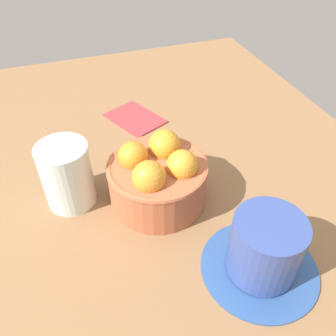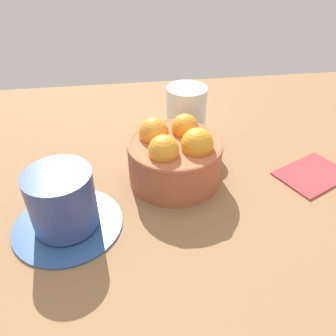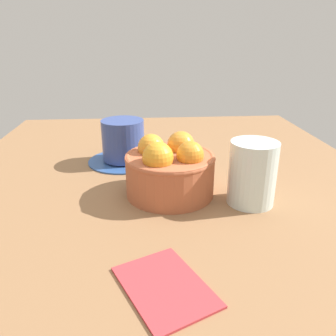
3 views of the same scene
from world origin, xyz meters
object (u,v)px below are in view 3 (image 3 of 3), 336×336
folded_napkin (165,285)px  terracotta_bowl (170,169)px  water_glass (252,173)px  coffee_cup (123,143)px

folded_napkin → terracotta_bowl: bearing=174.0°
terracotta_bowl → water_glass: bearing=71.9°
terracotta_bowl → coffee_cup: size_ratio=0.99×
terracotta_bowl → water_glass: same height
coffee_cup → folded_napkin: (39.04, 6.00, -3.69)cm
terracotta_bowl → folded_napkin: bearing=-6.0°
terracotta_bowl → coffee_cup: (-16.25, -8.40, -0.58)cm
coffee_cup → folded_napkin: coffee_cup is taller
coffee_cup → folded_napkin: bearing=8.7°
terracotta_bowl → coffee_cup: bearing=-152.7°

